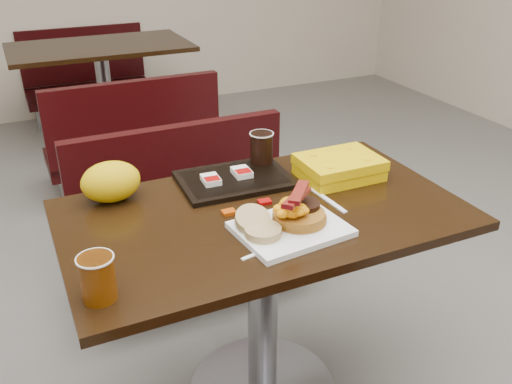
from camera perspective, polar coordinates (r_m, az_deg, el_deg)
name	(u,v)px	position (r m, az deg, el deg)	size (l,w,h in m)	color
table_near	(263,309)	(1.90, 0.71, -11.89)	(1.20, 0.70, 0.75)	black
bench_near_n	(194,219)	(2.45, -6.35, -2.80)	(1.00, 0.46, 0.72)	black
table_far	(106,98)	(4.16, -15.07, 9.23)	(1.20, 0.70, 0.75)	black
bench_far_s	(129,132)	(3.51, -12.81, 6.03)	(1.00, 0.46, 0.72)	black
bench_far_n	(89,77)	(4.83, -16.69, 11.20)	(1.00, 0.46, 0.72)	black
platter	(291,229)	(1.58, 3.57, -3.79)	(0.30, 0.23, 0.02)	white
pancake_stack	(299,216)	(1.60, 4.46, -2.44)	(0.16, 0.16, 0.03)	#A7731B
sausage_patty	(304,204)	(1.61, 4.96, -1.25)	(0.09, 0.09, 0.01)	black
scrambled_eggs	(289,207)	(1.55, 3.38, -1.55)	(0.10, 0.09, 0.05)	#FFA605
bacon_strips	(297,196)	(1.54, 4.20, -0.43)	(0.18, 0.08, 0.01)	#430409
muffin_bottom	(263,232)	(1.52, 0.72, -4.06)	(0.10, 0.10, 0.02)	tan
muffin_top	(253,219)	(1.56, -0.34, -2.81)	(0.10, 0.10, 0.02)	tan
coffee_cup_near	(98,278)	(1.34, -15.84, -8.46)	(0.08, 0.08, 0.11)	#873C04
fork	(255,254)	(1.48, -0.10, -6.38)	(0.12, 0.02, 0.00)	white
knife	(328,200)	(1.76, 7.33, -0.81)	(0.18, 0.02, 0.00)	white
condiment_syrup	(229,212)	(1.67, -2.81, -2.06)	(0.04, 0.03, 0.01)	#A83B07
condiment_ketchup	(265,202)	(1.73, 0.88, -1.00)	(0.04, 0.03, 0.01)	#8C0504
tray	(235,180)	(1.86, -2.17, 1.27)	(0.37, 0.26, 0.02)	black
hashbrown_sleeve_left	(211,180)	(1.83, -4.63, 1.27)	(0.05, 0.07, 0.02)	silver
hashbrown_sleeve_right	(242,172)	(1.87, -1.47, 2.03)	(0.06, 0.08, 0.02)	silver
coffee_cup_far	(262,148)	(1.96, 0.57, 4.54)	(0.08, 0.08, 0.11)	black
clamshell	(339,167)	(1.91, 8.49, 2.51)	(0.27, 0.20, 0.07)	#DAAC03
paper_bag	(111,182)	(1.78, -14.60, 1.03)	(0.18, 0.14, 0.13)	yellow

